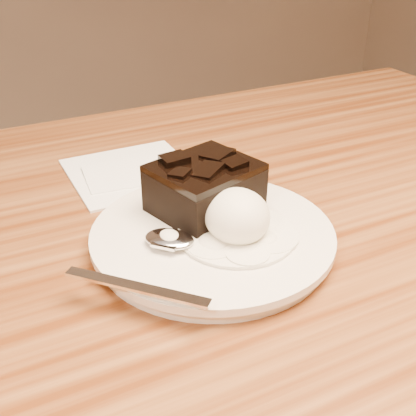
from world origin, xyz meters
name	(u,v)px	position (x,y,z in m)	size (l,w,h in m)	color
plate	(212,239)	(-0.04, -0.03, 0.76)	(0.24, 0.24, 0.02)	silver
brownie	(205,190)	(-0.02, 0.01, 0.79)	(0.10, 0.09, 0.05)	black
ice_cream_scoop	(237,216)	(-0.02, -0.05, 0.79)	(0.06, 0.07, 0.05)	white
melt_puddle	(237,234)	(-0.02, -0.05, 0.77)	(0.12, 0.12, 0.00)	white
spoon	(169,241)	(-0.08, -0.04, 0.78)	(0.04, 0.19, 0.01)	silver
napkin	(132,171)	(-0.05, 0.17, 0.75)	(0.15, 0.15, 0.01)	white
crumb_a	(185,241)	(-0.07, -0.04, 0.77)	(0.01, 0.01, 0.00)	black
crumb_b	(276,236)	(0.01, -0.07, 0.77)	(0.01, 0.01, 0.00)	black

